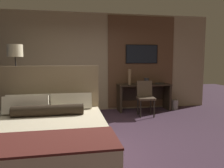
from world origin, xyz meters
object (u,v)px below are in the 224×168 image
tv (142,54)px  vase_tall (130,77)px  waste_bin (174,104)px  bed (46,139)px  floor_lamp (15,57)px  desk_chair (145,95)px  vase_short (147,81)px  desk (143,93)px  book (160,83)px

tv → vase_tall: size_ratio=2.23×
tv → waste_bin: bearing=-16.9°
bed → floor_lamp: (-0.87, 2.25, 1.17)m
desk_chair → vase_short: size_ratio=5.23×
desk → tv: tv is taller
desk → vase_short: vase_short is taller
vase_short → waste_bin: size_ratio=0.63×
vase_short → book: size_ratio=0.69×
floor_lamp → vase_tall: size_ratio=4.16×
bed → book: 4.17m
book → waste_bin: book is taller
vase_tall → tv: bearing=33.8°
bed → tv: tv is taller
desk → book: 0.56m
floor_lamp → book: size_ratio=7.14×
desk → floor_lamp: floor_lamp is taller
book → waste_bin: 0.80m
vase_tall → book: vase_tall is taller
desk → book: size_ratio=5.97×
desk → desk_chair: 0.61m
floor_lamp → vase_short: size_ratio=10.39×
bed → desk: (2.45, 2.96, 0.14)m
desk_chair → floor_lamp: floor_lamp is taller
desk → desk_chair: bearing=-104.7°
tv → desk_chair: 1.36m
bed → vase_tall: size_ratio=4.78×
desk_chair → book: desk_chair is taller
desk_chair → vase_tall: 0.73m
desk_chair → vase_tall: vase_tall is taller
vase_tall → book: bearing=3.3°
floor_lamp → vase_short: 3.54m
desk → book: bearing=-4.0°
tv → vase_short: bearing=-70.6°
tv → desk_chair: bearing=-100.9°
tv → desk_chair: tv is taller
desk_chair → waste_bin: desk_chair is taller
book → vase_tall: bearing=-176.7°
desk → vase_tall: 0.66m
desk → waste_bin: 1.02m
bed → tv: 4.21m
book → floor_lamp: bearing=-170.0°
desk_chair → vase_short: bearing=73.2°
vase_short → book: bearing=-2.1°
tv → book: (0.49, -0.25, -0.86)m
desk → waste_bin: desk is taller
tv → floor_lamp: tv is taller
book → vase_short: bearing=177.9°
floor_lamp → desk_chair: bearing=2.1°
desk → tv: (-0.00, 0.21, 1.13)m
bed → waste_bin: (3.41, 2.88, -0.23)m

